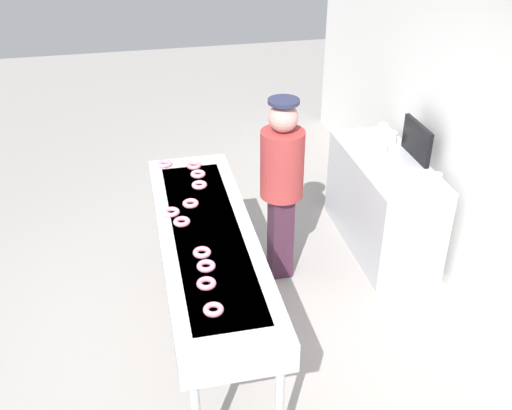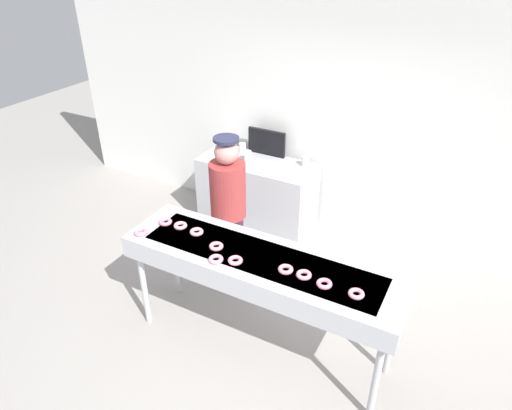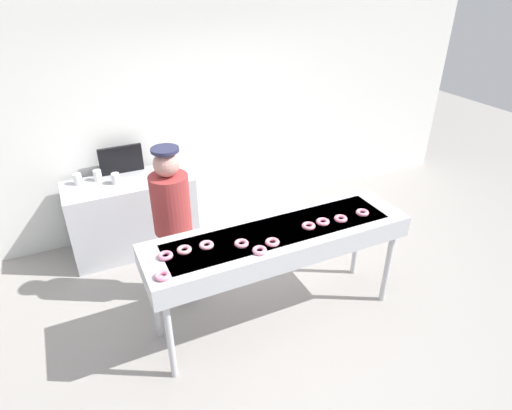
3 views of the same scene
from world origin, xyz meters
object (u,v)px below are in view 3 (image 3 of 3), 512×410
(fryer_conveyor, at_px, (279,240))
(prep_counter, at_px, (133,215))
(strawberry_donut_7, at_px, (241,243))
(strawberry_donut_9, at_px, (272,242))
(strawberry_donut_5, at_px, (362,213))
(strawberry_donut_0, at_px, (206,245))
(paper_cup_3, at_px, (116,178))
(paper_cup_1, at_px, (171,162))
(menu_display, at_px, (121,160))
(strawberry_donut_4, at_px, (162,276))
(strawberry_donut_1, at_px, (323,222))
(strawberry_donut_10, at_px, (260,250))
(worker_baker, at_px, (172,217))
(paper_cup_0, at_px, (78,179))
(strawberry_donut_2, at_px, (341,219))
(strawberry_donut_3, at_px, (184,250))
(strawberry_donut_8, at_px, (165,256))
(paper_cup_2, at_px, (98,175))
(strawberry_donut_6, at_px, (309,226))

(fryer_conveyor, bearing_deg, prep_counter, 119.01)
(strawberry_donut_7, relative_size, strawberry_donut_9, 1.00)
(strawberry_donut_5, distance_m, strawberry_donut_7, 1.21)
(strawberry_donut_0, xyz_separation_m, paper_cup_3, (-0.45, 1.72, -0.06))
(paper_cup_1, distance_m, menu_display, 0.57)
(menu_display, bearing_deg, strawberry_donut_4, -92.52)
(strawberry_donut_5, relative_size, menu_display, 0.24)
(strawberry_donut_4, bearing_deg, strawberry_donut_1, 5.12)
(strawberry_donut_1, distance_m, strawberry_donut_10, 0.71)
(paper_cup_1, xyz_separation_m, paper_cup_3, (-0.67, -0.18, 0.00))
(strawberry_donut_0, height_order, worker_baker, worker_baker)
(fryer_conveyor, relative_size, strawberry_donut_4, 19.95)
(fryer_conveyor, relative_size, strawberry_donut_9, 19.95)
(paper_cup_0, relative_size, menu_display, 0.25)
(strawberry_donut_2, bearing_deg, strawberry_donut_3, 174.42)
(strawberry_donut_2, relative_size, strawberry_donut_9, 1.00)
(strawberry_donut_10, bearing_deg, menu_display, 107.08)
(paper_cup_0, bearing_deg, strawberry_donut_3, -71.05)
(strawberry_donut_8, relative_size, paper_cup_2, 0.99)
(prep_counter, distance_m, paper_cup_2, 0.61)
(prep_counter, height_order, paper_cup_3, paper_cup_3)
(prep_counter, bearing_deg, strawberry_donut_3, -85.20)
(fryer_conveyor, height_order, strawberry_donut_9, strawberry_donut_9)
(strawberry_donut_7, relative_size, paper_cup_2, 0.99)
(strawberry_donut_1, height_order, strawberry_donut_10, same)
(strawberry_donut_1, bearing_deg, strawberry_donut_8, 175.87)
(strawberry_donut_3, bearing_deg, strawberry_donut_5, -4.59)
(strawberry_donut_3, distance_m, paper_cup_3, 1.73)
(strawberry_donut_6, xyz_separation_m, worker_baker, (-1.01, 0.80, -0.08))
(worker_baker, bearing_deg, strawberry_donut_4, 59.82)
(strawberry_donut_9, bearing_deg, prep_counter, 113.41)
(strawberry_donut_6, height_order, prep_counter, strawberry_donut_6)
(strawberry_donut_5, xyz_separation_m, strawberry_donut_10, (-1.12, -0.13, 0.00))
(strawberry_donut_0, distance_m, paper_cup_3, 1.78)
(strawberry_donut_5, relative_size, strawberry_donut_8, 1.00)
(strawberry_donut_3, height_order, menu_display, menu_display)
(strawberry_donut_3, distance_m, strawberry_donut_4, 0.35)
(strawberry_donut_3, xyz_separation_m, menu_display, (-0.14, 1.97, 0.04))
(strawberry_donut_6, xyz_separation_m, strawberry_donut_9, (-0.40, -0.09, 0.00))
(strawberry_donut_0, height_order, paper_cup_1, strawberry_donut_0)
(strawberry_donut_7, height_order, strawberry_donut_8, same)
(strawberry_donut_0, distance_m, paper_cup_1, 1.92)
(strawberry_donut_4, height_order, strawberry_donut_7, same)
(strawberry_donut_1, distance_m, prep_counter, 2.37)
(prep_counter, bearing_deg, strawberry_donut_0, -79.28)
(strawberry_donut_3, distance_m, strawberry_donut_9, 0.72)
(strawberry_donut_6, relative_size, strawberry_donut_7, 1.00)
(strawberry_donut_9, distance_m, prep_counter, 2.17)
(strawberry_donut_6, bearing_deg, paper_cup_0, 131.05)
(strawberry_donut_4, height_order, paper_cup_2, strawberry_donut_4)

